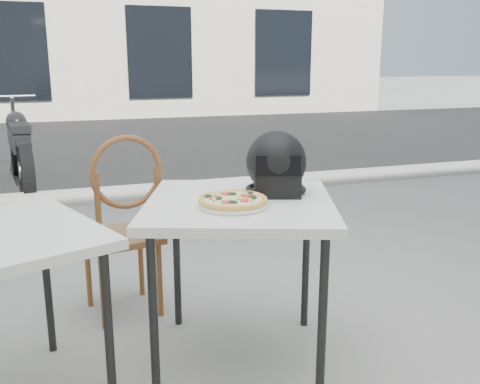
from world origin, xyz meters
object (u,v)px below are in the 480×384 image
object	(u,v)px
plate	(233,205)
helmet	(276,166)
cafe_table_main	(240,216)
motorcycle	(20,148)
pizza	(233,200)
cafe_chair_main	(124,218)

from	to	relation	value
plate	helmet	bearing A→B (deg)	32.47
cafe_table_main	motorcycle	bearing A→B (deg)	105.61
cafe_table_main	pizza	xyz separation A→B (m)	(-0.06, -0.09, 0.10)
helmet	motorcycle	xyz separation A→B (m)	(-1.42, 4.24, -0.48)
pizza	plate	bearing A→B (deg)	-101.01
helmet	motorcycle	size ratio (longest dim) A/B	0.18
motorcycle	cafe_chair_main	bearing A→B (deg)	-86.00
helmet	motorcycle	world-z (taller)	helmet
plate	pizza	world-z (taller)	pizza
cafe_table_main	cafe_chair_main	world-z (taller)	cafe_chair_main
plate	motorcycle	bearing A→B (deg)	104.53
helmet	motorcycle	distance (m)	4.50
plate	helmet	xyz separation A→B (m)	(0.27, 0.17, 0.12)
pizza	helmet	world-z (taller)	helmet
cafe_table_main	motorcycle	xyz separation A→B (m)	(-1.21, 4.32, -0.28)
pizza	cafe_chair_main	size ratio (longest dim) A/B	0.32
helmet	motorcycle	bearing A→B (deg)	126.33
pizza	helmet	xyz separation A→B (m)	(0.27, 0.17, 0.10)
cafe_table_main	plate	size ratio (longest dim) A/B	3.44
pizza	motorcycle	distance (m)	4.58
cafe_table_main	cafe_chair_main	distance (m)	0.78
motorcycle	helmet	bearing A→B (deg)	-79.01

